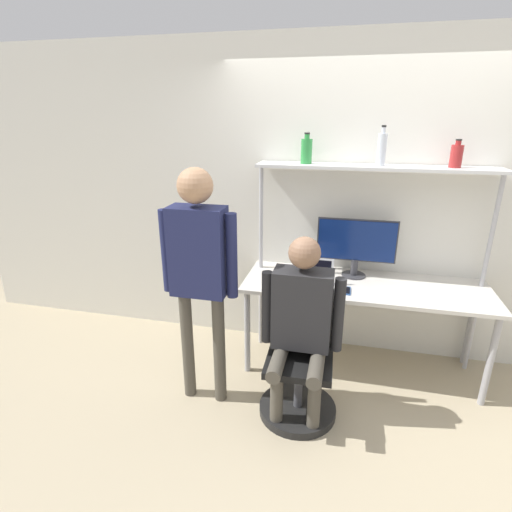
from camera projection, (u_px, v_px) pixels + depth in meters
name	position (u px, v px, depth m)	size (l,w,h in m)	color
ground_plane	(357.00, 392.00, 3.17)	(12.00, 12.00, 0.00)	tan
wall_back	(370.00, 205.00, 3.38)	(8.00, 0.06, 2.70)	silver
desk	(364.00, 293.00, 3.26)	(1.95, 0.68, 0.78)	beige
shelf_unit	(373.00, 194.00, 3.16)	(1.86, 0.29, 1.70)	silver
monitor	(356.00, 244.00, 3.31)	(0.65, 0.20, 0.50)	#333338
laptop	(313.00, 278.00, 3.19)	(0.31, 0.21, 0.22)	silver
cell_phone	(346.00, 291.00, 3.11)	(0.07, 0.15, 0.01)	#264C8C
office_chair	(299.00, 377.00, 2.90)	(0.56, 0.56, 0.92)	black
person_seated	(301.00, 317.00, 2.68)	(0.56, 0.47, 1.34)	#4C473D
person_standing	(199.00, 259.00, 2.75)	(0.55, 0.24, 1.76)	#4C473D
bottle_green	(307.00, 151.00, 3.17)	(0.09, 0.09, 0.24)	#2D8C3F
bottle_clear	(382.00, 149.00, 3.04)	(0.07, 0.07, 0.30)	silver
bottle_red	(456.00, 156.00, 2.94)	(0.09, 0.09, 0.21)	maroon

